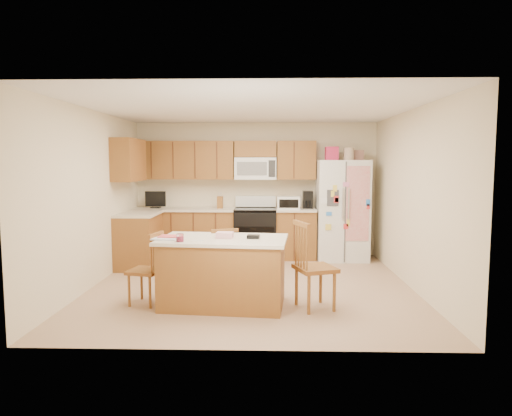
{
  "coord_description": "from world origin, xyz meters",
  "views": [
    {
      "loc": [
        0.24,
        -6.37,
        1.76
      ],
      "look_at": [
        0.06,
        0.35,
        1.09
      ],
      "focal_mm": 32.0,
      "sensor_mm": 36.0,
      "label": 1
    }
  ],
  "objects_px": {
    "refrigerator": "(342,209)",
    "island": "(223,271)",
    "windsor_chair_back": "(222,262)",
    "windsor_chair_left": "(147,270)",
    "windsor_chair_right": "(313,268)",
    "stove": "(255,232)"
  },
  "relations": [
    {
      "from": "refrigerator",
      "to": "windsor_chair_left",
      "type": "distance_m",
      "value": 3.97
    },
    {
      "from": "windsor_chair_back",
      "to": "island",
      "type": "bearing_deg",
      "value": -83.08
    },
    {
      "from": "island",
      "to": "windsor_chair_right",
      "type": "bearing_deg",
      "value": -4.64
    },
    {
      "from": "stove",
      "to": "windsor_chair_left",
      "type": "bearing_deg",
      "value": -114.31
    },
    {
      "from": "windsor_chair_right",
      "to": "stove",
      "type": "bearing_deg",
      "value": 104.92
    },
    {
      "from": "refrigerator",
      "to": "windsor_chair_back",
      "type": "height_order",
      "value": "refrigerator"
    },
    {
      "from": "stove",
      "to": "island",
      "type": "height_order",
      "value": "stove"
    },
    {
      "from": "stove",
      "to": "windsor_chair_back",
      "type": "xyz_separation_m",
      "value": [
        -0.38,
        -2.28,
        -0.05
      ]
    },
    {
      "from": "stove",
      "to": "refrigerator",
      "type": "distance_m",
      "value": 1.63
    },
    {
      "from": "stove",
      "to": "windsor_chair_left",
      "type": "xyz_separation_m",
      "value": [
        -1.27,
        -2.8,
        -0.05
      ]
    },
    {
      "from": "stove",
      "to": "island",
      "type": "bearing_deg",
      "value": -96.29
    },
    {
      "from": "refrigerator",
      "to": "windsor_chair_left",
      "type": "height_order",
      "value": "refrigerator"
    },
    {
      "from": "windsor_chair_left",
      "to": "windsor_chair_right",
      "type": "xyz_separation_m",
      "value": [
        2.05,
        -0.12,
        0.08
      ]
    },
    {
      "from": "windsor_chair_right",
      "to": "refrigerator",
      "type": "bearing_deg",
      "value": 74.55
    },
    {
      "from": "stove",
      "to": "refrigerator",
      "type": "height_order",
      "value": "refrigerator"
    },
    {
      "from": "stove",
      "to": "windsor_chair_back",
      "type": "height_order",
      "value": "stove"
    },
    {
      "from": "windsor_chair_left",
      "to": "windsor_chair_back",
      "type": "height_order",
      "value": "windsor_chair_left"
    },
    {
      "from": "stove",
      "to": "windsor_chair_right",
      "type": "xyz_separation_m",
      "value": [
        0.78,
        -2.93,
        0.03
      ]
    },
    {
      "from": "refrigerator",
      "to": "island",
      "type": "height_order",
      "value": "refrigerator"
    },
    {
      "from": "refrigerator",
      "to": "windsor_chair_back",
      "type": "xyz_separation_m",
      "value": [
        -1.95,
        -2.22,
        -0.5
      ]
    },
    {
      "from": "stove",
      "to": "refrigerator",
      "type": "relative_size",
      "value": 0.55
    },
    {
      "from": "refrigerator",
      "to": "island",
      "type": "relative_size",
      "value": 1.23
    }
  ]
}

